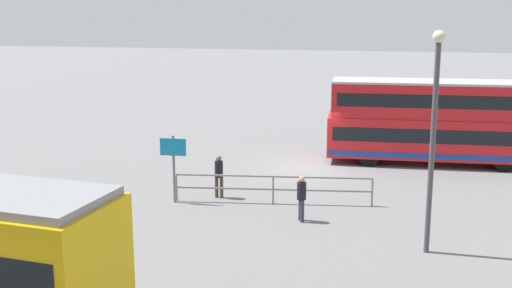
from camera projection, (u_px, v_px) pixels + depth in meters
ground_plane at (309, 168)px, 29.08m from camera, size 160.00×160.00×0.00m
double_decker_bus at (439, 122)px, 29.56m from camera, size 10.38×2.97×3.91m
pedestrian_near_railing at (219, 173)px, 24.42m from camera, size 0.39×0.39×1.68m
pedestrian_crossing at (302, 196)px, 21.73m from camera, size 0.42×0.42×1.60m
pedestrian_railing at (273, 185)px, 23.72m from camera, size 7.35×1.03×1.08m
info_sign at (173, 157)px, 23.64m from camera, size 0.99×0.15×2.58m
street_lamp at (434, 126)px, 18.34m from camera, size 0.36×0.36×6.61m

